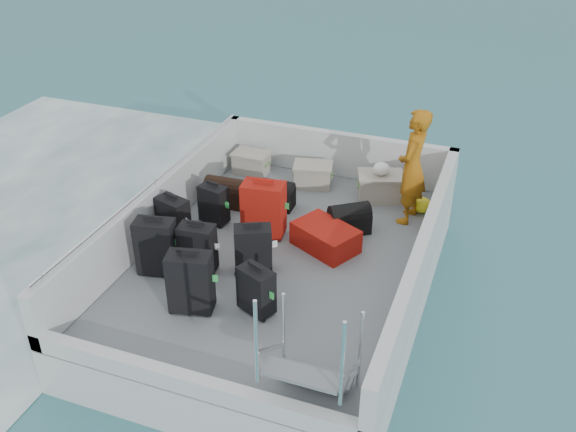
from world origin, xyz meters
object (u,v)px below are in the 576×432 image
suitcase_1 (174,220)px  passenger (412,167)px  suitcase_2 (214,205)px  suitcase_7 (253,250)px  crate_3 (392,188)px  crate_0 (251,163)px  crate_1 (313,176)px  suitcase_4 (198,249)px  suitcase_6 (256,291)px  suitcase_0 (156,247)px  suitcase_5 (264,209)px  suitcase_3 (191,283)px  suitcase_8 (326,237)px  crate_2 (380,187)px

suitcase_1 → passenger: bearing=47.2°
suitcase_2 → suitcase_7: bearing=-30.2°
suitcase_1 → crate_3: 3.18m
crate_0 → crate_1: crate_1 is taller
suitcase_4 → crate_1: suitcase_4 is taller
suitcase_1 → suitcase_2: 0.67m
crate_0 → suitcase_6: bearing=-65.8°
suitcase_0 → suitcase_5: size_ratio=0.96×
suitcase_0 → crate_3: bearing=39.7°
crate_3 → passenger: bearing=-56.0°
suitcase_5 → suitcase_6: suitcase_5 is taller
suitcase_1 → crate_1: bearing=76.9°
suitcase_5 → passenger: 2.04m
crate_0 → passenger: size_ratio=0.32×
suitcase_0 → suitcase_4: suitcase_0 is taller
suitcase_7 → suitcase_1: bearing=143.1°
suitcase_3 → suitcase_8: suitcase_3 is taller
suitcase_3 → passenger: passenger is taller
suitcase_6 → crate_3: (0.84, 3.05, -0.11)m
suitcase_3 → suitcase_5: (0.15, 1.74, 0.01)m
passenger → suitcase_5: bearing=-52.2°
suitcase_1 → suitcase_2: (0.27, 0.61, -0.04)m
suitcase_6 → crate_1: suitcase_6 is taller
crate_3 → suitcase_5: bearing=-131.8°
suitcase_0 → crate_0: suitcase_0 is taller
suitcase_8 → crate_3: size_ratio=1.40×
suitcase_3 → suitcase_7: suitcase_3 is taller
suitcase_1 → crate_0: size_ratio=1.20×
passenger → suitcase_0: bearing=-42.0°
crate_1 → crate_3: size_ratio=0.95×
crate_0 → crate_1: size_ratio=0.96×
crate_0 → suitcase_0: bearing=-89.9°
suitcase_6 → suitcase_2: bearing=152.9°
suitcase_6 → passenger: size_ratio=0.35×
crate_2 → crate_3: size_ratio=1.06×
suitcase_3 → crate_3: size_ratio=1.29×
suitcase_1 → suitcase_8: bearing=32.3°
suitcase_7 → passenger: size_ratio=0.39×
suitcase_8 → suitcase_4: bearing=155.5°
suitcase_1 → crate_1: 2.41m
crate_2 → suitcase_7: bearing=-113.4°
suitcase_4 → crate_1: 2.65m
suitcase_0 → passenger: size_ratio=0.45×
suitcase_0 → suitcase_2: 1.30m
suitcase_2 → suitcase_3: suitcase_3 is taller
suitcase_7 → crate_2: size_ratio=1.02×
suitcase_2 → crate_2: suitcase_2 is taller
crate_2 → crate_0: bearing=176.5°
suitcase_6 → passenger: bearing=89.1°
suitcase_6 → suitcase_7: size_ratio=0.90×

